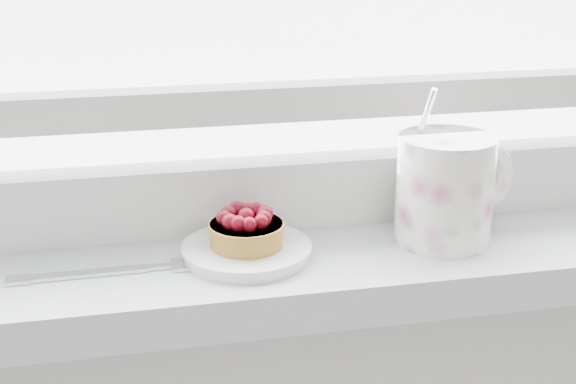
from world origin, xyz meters
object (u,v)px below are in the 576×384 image
object	(u,v)px
raspberry_tart	(246,228)
fork	(128,270)
floral_mug	(447,186)
saucer	(247,251)

from	to	relation	value
raspberry_tart	fork	bearing A→B (deg)	-174.58
raspberry_tart	fork	world-z (taller)	raspberry_tart
fork	floral_mug	bearing A→B (deg)	2.10
saucer	raspberry_tart	distance (m)	0.02
floral_mug	saucer	bearing A→B (deg)	-179.64
saucer	raspberry_tart	size ratio (longest dim) A/B	1.71
floral_mug	fork	distance (m)	0.32
raspberry_tart	saucer	bearing A→B (deg)	-68.44
raspberry_tart	floral_mug	size ratio (longest dim) A/B	0.47
fork	raspberry_tart	bearing A→B (deg)	5.42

